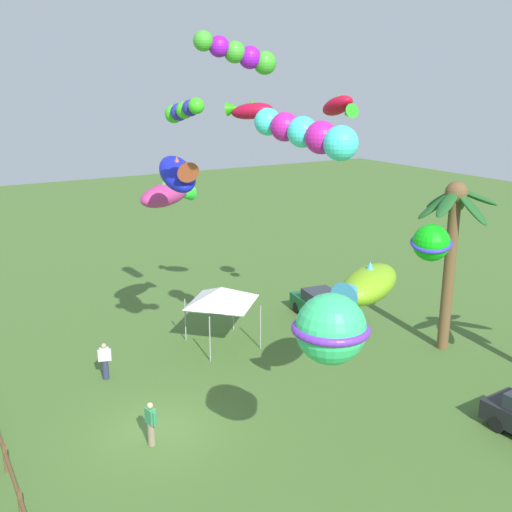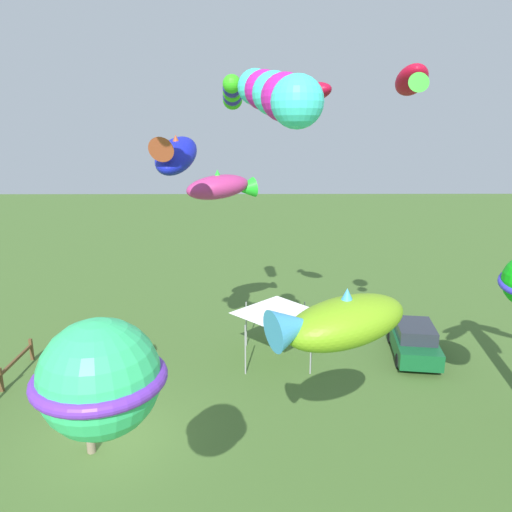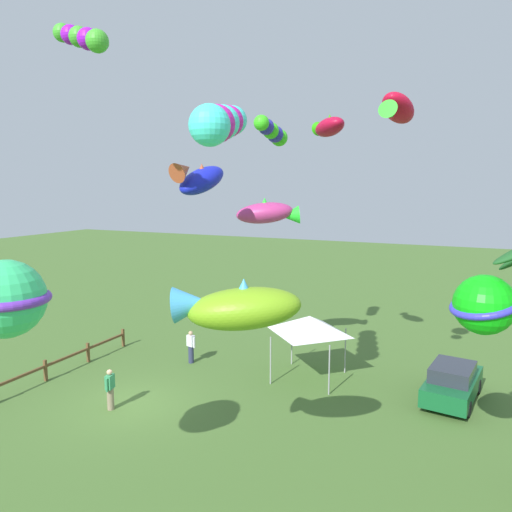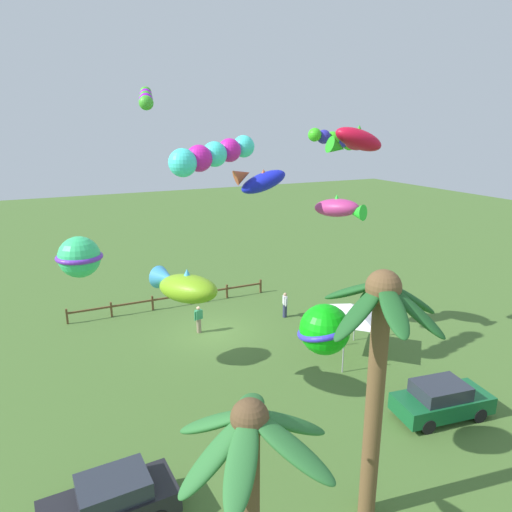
{
  "view_description": "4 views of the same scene",
  "coord_description": "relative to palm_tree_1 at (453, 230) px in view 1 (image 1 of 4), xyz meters",
  "views": [
    {
      "loc": [
        17.89,
        -6.59,
        11.8
      ],
      "look_at": [
        -1.59,
        5.02,
        5.34
      ],
      "focal_mm": 42.32,
      "sensor_mm": 36.0,
      "label": 1
    },
    {
      "loc": [
        13.24,
        4.48,
        9.48
      ],
      "look_at": [
        -0.66,
        4.58,
        5.81
      ],
      "focal_mm": 33.59,
      "sensor_mm": 36.0,
      "label": 2
    },
    {
      "loc": [
        14.21,
        11.93,
        8.44
      ],
      "look_at": [
        0.43,
        5.59,
        6.27
      ],
      "focal_mm": 33.89,
      "sensor_mm": 36.0,
      "label": 3
    },
    {
      "loc": [
        8.21,
        23.21,
        11.45
      ],
      "look_at": [
        -0.35,
        5.1,
        5.83
      ],
      "focal_mm": 32.85,
      "sensor_mm": 36.0,
      "label": 4
    }
  ],
  "objects": [
    {
      "name": "kite_fish_1",
      "position": [
        3.21,
        -7.7,
        -0.27
      ],
      "size": [
        2.6,
        3.6,
        1.47
      ],
      "color": "#7AB21D"
    },
    {
      "name": "kite_tube_4",
      "position": [
        3.19,
        -12.53,
        6.95
      ],
      "size": [
        0.95,
        2.2,
        1.09
      ],
      "color": "green"
    },
    {
      "name": "palm_tree_1",
      "position": [
        0.0,
        0.0,
        0.0
      ],
      "size": [
        3.54,
        3.81,
        7.79
      ],
      "color": "brown",
      "rests_on": "ground"
    },
    {
      "name": "kite_fish_3",
      "position": [
        -4.64,
        -7.66,
        5.13
      ],
      "size": [
        2.06,
        1.92,
        0.92
      ],
      "color": "#BD0E30"
    },
    {
      "name": "parked_car_0",
      "position": [
        -5.81,
        -2.69,
        -4.89
      ],
      "size": [
        4.1,
        2.22,
        1.51
      ],
      "color": "#145B2D",
      "rests_on": "ground"
    },
    {
      "name": "kite_fish_8",
      "position": [
        -2.18,
        -12.03,
        3.14
      ],
      "size": [
        2.96,
        1.56,
        1.66
      ],
      "color": "#1620C8"
    },
    {
      "name": "kite_fish_6",
      "position": [
        -2.37,
        -4.72,
        5.3
      ],
      "size": [
        2.28,
        1.16,
        1.22
      ],
      "color": "red"
    },
    {
      "name": "spectator_0",
      "position": [
        -5.01,
        -14.39,
        -4.82
      ],
      "size": [
        0.33,
        0.53,
        1.59
      ],
      "color": "#2D3351",
      "rests_on": "ground"
    },
    {
      "name": "ground_plane",
      "position": [
        -0.15,
        -14.08,
        -5.64
      ],
      "size": [
        120.0,
        120.0,
        0.0
      ],
      "primitive_type": "plane",
      "color": "#476B2D"
    },
    {
      "name": "kite_fish_9",
      "position": [
        -6.17,
        -10.84,
        1.64
      ],
      "size": [
        2.26,
        3.13,
        1.29
      ],
      "color": "#BF337D"
    },
    {
      "name": "kite_ball_2",
      "position": [
        0.54,
        -1.87,
        -0.21
      ],
      "size": [
        2.42,
        2.42,
        1.57
      ],
      "color": "#0FC512"
    },
    {
      "name": "kite_ball_5",
      "position": [
        6.65,
        -11.88,
        0.27
      ],
      "size": [
        2.8,
        2.8,
        1.81
      ],
      "color": "#38D87C"
    },
    {
      "name": "kite_tube_7",
      "position": [
        -5.36,
        -10.34,
        5.15
      ],
      "size": [
        2.78,
        0.76,
        1.09
      ],
      "color": "#39D21F"
    },
    {
      "name": "spectator_1",
      "position": [
        0.5,
        -14.52,
        -4.82
      ],
      "size": [
        0.54,
        0.31,
        1.59
      ],
      "color": "gray",
      "rests_on": "ground"
    },
    {
      "name": "kite_tube_0",
      "position": [
        1.5,
        -9.05,
        4.64
      ],
      "size": [
        3.97,
        1.87,
        1.55
      ],
      "color": "#43F1E5"
    },
    {
      "name": "festival_tent",
      "position": [
        -5.59,
        -8.6,
        -3.17
      ],
      "size": [
        2.86,
        2.86,
        2.85
      ],
      "color": "#9E9EA3",
      "rests_on": "ground"
    },
    {
      "name": "rail_fence",
      "position": [
        0.82,
        -19.01,
        -5.05
      ],
      "size": [
        12.92,
        0.12,
        0.95
      ],
      "color": "brown",
      "rests_on": "ground"
    }
  ]
}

